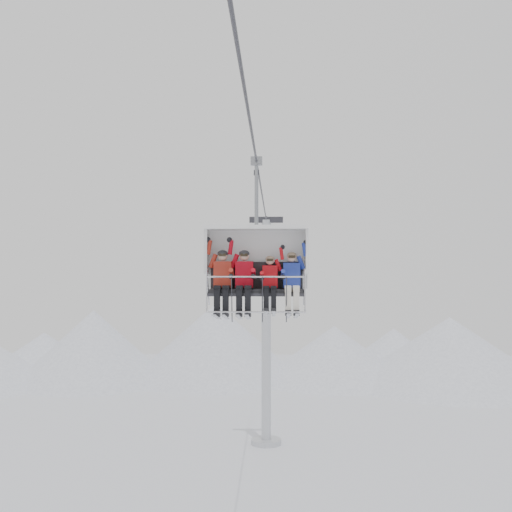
{
  "coord_description": "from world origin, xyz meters",
  "views": [
    {
      "loc": [
        0.44,
        -16.08,
        10.61
      ],
      "look_at": [
        0.0,
        0.0,
        10.84
      ],
      "focal_mm": 45.0,
      "sensor_mm": 36.0,
      "label": 1
    }
  ],
  "objects_px": {
    "lift_tower_right": "(266,346)",
    "skier_far_right": "(292,280)",
    "chairlift_carrier": "(257,260)",
    "skier_center_left": "(244,279)",
    "skier_center_right": "(270,282)",
    "skier_far_left": "(222,279)"
  },
  "relations": [
    {
      "from": "chairlift_carrier",
      "to": "skier_far_left",
      "type": "relative_size",
      "value": 2.23
    },
    {
      "from": "skier_center_left",
      "to": "skier_far_right",
      "type": "height_order",
      "value": "skier_center_left"
    },
    {
      "from": "skier_far_left",
      "to": "lift_tower_right",
      "type": "bearing_deg",
      "value": 87.72
    },
    {
      "from": "chairlift_carrier",
      "to": "skier_far_right",
      "type": "bearing_deg",
      "value": -18.84
    },
    {
      "from": "lift_tower_right",
      "to": "skier_center_left",
      "type": "bearing_deg",
      "value": -90.82
    },
    {
      "from": "lift_tower_right",
      "to": "chairlift_carrier",
      "type": "bearing_deg",
      "value": -90.0
    },
    {
      "from": "skier_center_left",
      "to": "skier_far_right",
      "type": "relative_size",
      "value": 1.05
    },
    {
      "from": "lift_tower_right",
      "to": "skier_center_right",
      "type": "height_order",
      "value": "lift_tower_right"
    },
    {
      "from": "skier_far_right",
      "to": "chairlift_carrier",
      "type": "bearing_deg",
      "value": 161.16
    },
    {
      "from": "chairlift_carrier",
      "to": "skier_center_left",
      "type": "distance_m",
      "value": 0.65
    },
    {
      "from": "chairlift_carrier",
      "to": "skier_far_right",
      "type": "height_order",
      "value": "chairlift_carrier"
    },
    {
      "from": "chairlift_carrier",
      "to": "skier_center_left",
      "type": "xyz_separation_m",
      "value": [
        -0.31,
        -0.3,
        -0.48
      ]
    },
    {
      "from": "skier_center_left",
      "to": "skier_far_right",
      "type": "distance_m",
      "value": 1.22
    },
    {
      "from": "lift_tower_right",
      "to": "skier_center_left",
      "type": "relative_size",
      "value": 7.56
    },
    {
      "from": "chairlift_carrier",
      "to": "skier_far_left",
      "type": "height_order",
      "value": "chairlift_carrier"
    },
    {
      "from": "skier_center_right",
      "to": "skier_far_right",
      "type": "height_order",
      "value": "skier_far_right"
    },
    {
      "from": "lift_tower_right",
      "to": "chairlift_carrier",
      "type": "height_order",
      "value": "lift_tower_right"
    },
    {
      "from": "lift_tower_right",
      "to": "skier_far_right",
      "type": "distance_m",
      "value": 22.21
    },
    {
      "from": "chairlift_carrier",
      "to": "skier_center_left",
      "type": "relative_size",
      "value": 2.23
    },
    {
      "from": "chairlift_carrier",
      "to": "skier_far_right",
      "type": "relative_size",
      "value": 2.34
    },
    {
      "from": "skier_far_left",
      "to": "skier_center_right",
      "type": "relative_size",
      "value": 1.06
    },
    {
      "from": "skier_far_right",
      "to": "skier_center_right",
      "type": "bearing_deg",
      "value": -178.8
    }
  ]
}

